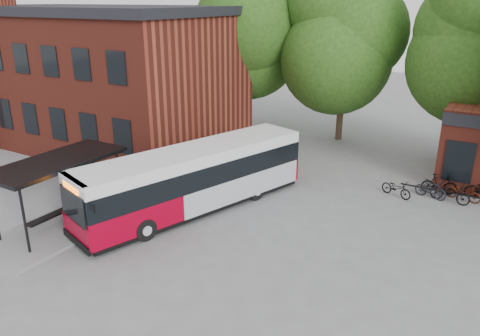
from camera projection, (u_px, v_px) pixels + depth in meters
The scene contains 13 objects.
ground at pixel (165, 241), 18.23m from camera, with size 100.00×100.00×0.00m, color slate.
station_building at pixel (94, 75), 30.30m from camera, with size 18.40×10.40×8.50m, color maroon, non-canonical shape.
bus_shelter at pixel (61, 192), 19.09m from camera, with size 3.60×7.00×2.90m, color black, non-canonical shape.
bike_rail at pixel (457, 197), 21.77m from camera, with size 5.20×0.10×0.38m, color black, non-canonical shape.
tree_0 at pixel (241, 51), 32.16m from camera, with size 7.92×7.92×11.00m, color #204412, non-canonical shape.
tree_1 at pixel (344, 60), 29.70m from camera, with size 7.92×7.92×10.40m, color #204412, non-canonical shape.
tree_2 at pixel (463, 65), 25.42m from camera, with size 7.92×7.92×11.00m, color #204412, non-canonical shape.
city_bus at pixel (195, 180), 20.54m from camera, with size 2.37×11.11×2.82m, color #990019, non-canonical shape.
bicycle_0 at pixel (396, 188), 22.23m from camera, with size 0.55×1.59×0.83m, color black.
bicycle_1 at pixel (431, 189), 22.02m from camera, with size 0.42×1.50×0.90m, color black.
bicycle_2 at pixel (450, 193), 21.58m from camera, with size 0.63×1.80×0.95m, color black.
bicycle_3 at pixel (439, 184), 22.51m from camera, with size 0.47×1.66×1.00m, color black.
bicycle_4 at pixel (463, 192), 21.77m from camera, with size 0.56×1.61×0.85m, color #541E10.
Camera 1 is at (10.80, -12.37, 8.91)m, focal length 35.00 mm.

